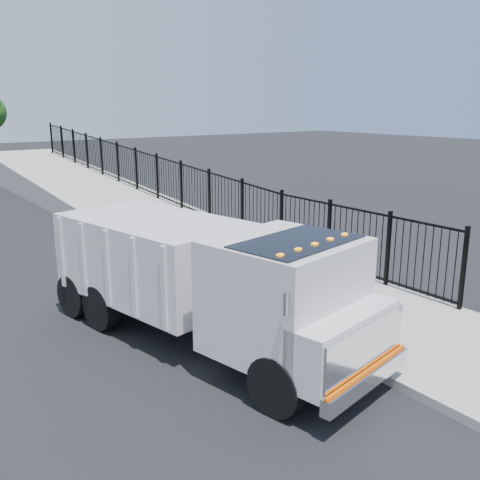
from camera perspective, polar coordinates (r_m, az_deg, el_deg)
ground at (r=11.33m, az=3.67°, el=-8.79°), size 120.00×120.00×0.00m
sidewalk at (r=11.37m, az=17.89°, el=-9.08°), size 3.55×12.00×0.12m
curb at (r=9.99m, az=11.16°, el=-11.87°), size 0.30×12.00×0.16m
ramp at (r=25.95m, az=-15.59°, el=3.92°), size 3.95×24.06×3.19m
iron_fence at (r=22.75m, az=-8.77°, el=5.18°), size 0.10×28.00×1.80m
truck at (r=9.88m, az=-3.41°, el=-3.91°), size 3.57×7.34×2.41m
worker at (r=9.96m, az=13.20°, el=-6.50°), size 0.55×0.70×1.69m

